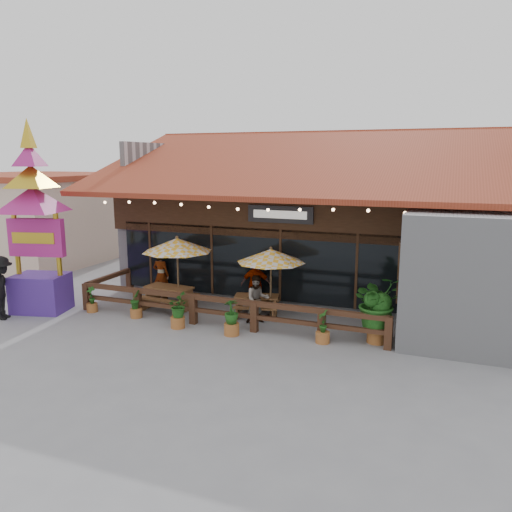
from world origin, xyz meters
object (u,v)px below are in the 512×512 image
at_px(picnic_table_right, 257,302).
at_px(thai_sign_tower, 34,205).
at_px(umbrella_left, 177,245).
at_px(tropical_plant, 378,304).
at_px(umbrella_right, 271,256).
at_px(picnic_table_left, 169,294).
at_px(pedestrian, 2,288).

height_order(picnic_table_right, thai_sign_tower, thai_sign_tower).
relative_size(umbrella_left, picnic_table_right, 1.51).
relative_size(picnic_table_right, thai_sign_tower, 0.25).
bearing_deg(tropical_plant, umbrella_left, 173.01).
distance_m(umbrella_right, picnic_table_left, 3.83).
bearing_deg(umbrella_left, thai_sign_tower, -155.37).
height_order(umbrella_right, pedestrian, umbrella_right).
bearing_deg(tropical_plant, umbrella_right, 164.32).
distance_m(umbrella_left, picnic_table_left, 1.68).
bearing_deg(umbrella_right, thai_sign_tower, -164.55).
bearing_deg(picnic_table_right, picnic_table_left, -173.15).
xyz_separation_m(umbrella_right, tropical_plant, (3.43, -0.96, -0.89)).
bearing_deg(umbrella_left, pedestrian, -147.18).
xyz_separation_m(thai_sign_tower, tropical_plant, (10.75, 1.06, -2.42)).
bearing_deg(pedestrian, umbrella_right, -88.22).
distance_m(umbrella_right, thai_sign_tower, 7.74).
relative_size(umbrella_left, umbrella_right, 0.99).
bearing_deg(picnic_table_right, umbrella_left, -175.06).
xyz_separation_m(picnic_table_right, tropical_plant, (3.93, -1.05, 0.66)).
bearing_deg(umbrella_left, umbrella_right, 2.59).
xyz_separation_m(umbrella_left, picnic_table_left, (-0.29, -0.13, -1.65)).
relative_size(thai_sign_tower, tropical_plant, 3.45).
xyz_separation_m(umbrella_right, pedestrian, (-7.81, -3.10, -1.00)).
bearing_deg(umbrella_left, picnic_table_left, -156.62).
bearing_deg(umbrella_right, picnic_table_left, -175.56).
height_order(umbrella_left, pedestrian, umbrella_left).
relative_size(umbrella_right, picnic_table_right, 1.52).
bearing_deg(thai_sign_tower, umbrella_left, 24.63).
distance_m(umbrella_left, pedestrian, 5.57).
relative_size(thai_sign_tower, pedestrian, 3.34).
xyz_separation_m(umbrella_left, umbrella_right, (3.23, 0.15, -0.16)).
height_order(umbrella_left, thai_sign_tower, thai_sign_tower).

